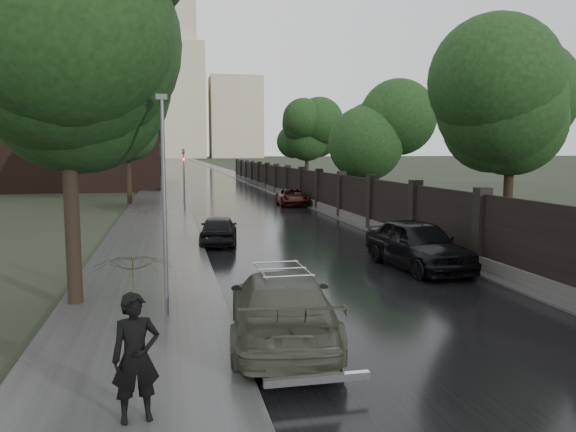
# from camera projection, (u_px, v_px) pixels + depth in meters

# --- Properties ---
(ground) EXTENTS (800.00, 800.00, 0.00)m
(ground) POSITION_uv_depth(u_px,v_px,m) (414.00, 326.00, 12.51)
(ground) COLOR black
(ground) RESTS_ON ground
(road) EXTENTS (8.00, 420.00, 0.02)m
(road) POSITION_uv_depth(u_px,v_px,m) (183.00, 162.00, 197.04)
(road) COLOR black
(road) RESTS_ON ground
(sidewalk_left) EXTENTS (4.00, 420.00, 0.16)m
(sidewalk_left) POSITION_uv_depth(u_px,v_px,m) (165.00, 162.00, 195.78)
(sidewalk_left) COLOR #2D2D2D
(sidewalk_left) RESTS_ON ground
(verge_right) EXTENTS (3.00, 420.00, 0.08)m
(verge_right) POSITION_uv_depth(u_px,v_px,m) (199.00, 162.00, 198.18)
(verge_right) COLOR #2D2D2D
(verge_right) RESTS_ON ground
(fence_right) EXTENTS (0.45, 75.72, 2.70)m
(fence_right) POSITION_uv_depth(u_px,v_px,m) (296.00, 187.00, 44.44)
(fence_right) COLOR #383533
(fence_right) RESTS_ON ground
(tree_left_near) EXTENTS (5.44, 5.44, 9.16)m
(tree_left_near) POSITION_uv_depth(u_px,v_px,m) (64.00, 41.00, 13.10)
(tree_left_near) COLOR black
(tree_left_near) RESTS_ON ground
(tree_left_far) EXTENTS (4.25, 4.25, 7.39)m
(tree_left_far) POSITION_uv_depth(u_px,v_px,m) (127.00, 131.00, 39.37)
(tree_left_far) COLOR black
(tree_left_far) RESTS_ON ground
(tree_right_a) EXTENTS (4.08, 4.08, 7.01)m
(tree_right_a) POSITION_uv_depth(u_px,v_px,m) (511.00, 122.00, 21.27)
(tree_right_a) COLOR black
(tree_right_a) RESTS_ON ground
(tree_right_b) EXTENTS (4.08, 4.08, 7.01)m
(tree_right_b) POSITION_uv_depth(u_px,v_px,m) (377.00, 134.00, 34.87)
(tree_right_b) COLOR black
(tree_right_b) RESTS_ON ground
(tree_right_c) EXTENTS (4.08, 4.08, 7.01)m
(tree_right_c) POSITION_uv_depth(u_px,v_px,m) (307.00, 139.00, 52.35)
(tree_right_c) COLOR black
(tree_right_c) RESTS_ON ground
(lamp_post) EXTENTS (0.25, 0.12, 5.11)m
(lamp_post) POSITION_uv_depth(u_px,v_px,m) (164.00, 205.00, 12.53)
(lamp_post) COLOR #59595E
(lamp_post) RESTS_ON ground
(traffic_light) EXTENTS (0.16, 0.32, 4.00)m
(traffic_light) POSITION_uv_depth(u_px,v_px,m) (184.00, 174.00, 35.61)
(traffic_light) COLOR #59595E
(traffic_light) RESTS_ON ground
(brick_building) EXTENTS (24.00, 18.00, 20.00)m
(brick_building) POSITION_uv_depth(u_px,v_px,m) (41.00, 91.00, 58.11)
(brick_building) COLOR black
(brick_building) RESTS_ON ground
(stalinist_tower) EXTENTS (92.00, 30.00, 159.00)m
(stalinist_tower) POSITION_uv_depth(u_px,v_px,m) (176.00, 86.00, 299.45)
(stalinist_tower) COLOR tan
(stalinist_tower) RESTS_ON ground
(volga_sedan) EXTENTS (2.71, 5.30, 1.47)m
(volga_sedan) POSITION_uv_depth(u_px,v_px,m) (282.00, 307.00, 11.35)
(volga_sedan) COLOR #3E4134
(volga_sedan) RESTS_ON ground
(hatchback_left) EXTENTS (1.96, 3.84, 1.25)m
(hatchback_left) POSITION_uv_depth(u_px,v_px,m) (219.00, 230.00, 23.25)
(hatchback_left) COLOR black
(hatchback_left) RESTS_ON ground
(car_right_near) EXTENTS (2.38, 4.99, 1.64)m
(car_right_near) POSITION_uv_depth(u_px,v_px,m) (418.00, 244.00, 18.45)
(car_right_near) COLOR black
(car_right_near) RESTS_ON ground
(car_right_far) EXTENTS (2.33, 4.53, 1.22)m
(car_right_far) POSITION_uv_depth(u_px,v_px,m) (293.00, 197.00, 40.00)
(car_right_far) COLOR black
(car_right_far) RESTS_ON ground
(pedestrian_umbrella) EXTENTS (1.22, 1.24, 2.82)m
(pedestrian_umbrella) POSITION_uv_depth(u_px,v_px,m) (134.00, 288.00, 7.56)
(pedestrian_umbrella) COLOR black
(pedestrian_umbrella) RESTS_ON sidewalk_left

